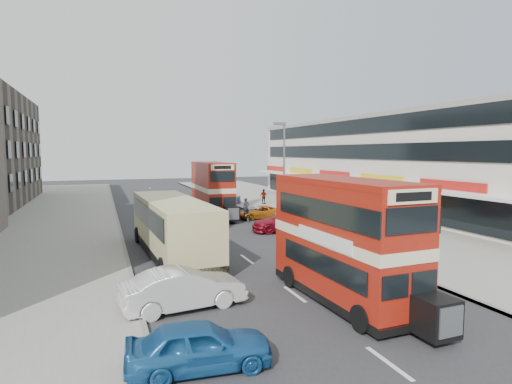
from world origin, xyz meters
name	(u,v)px	position (x,y,z in m)	size (l,w,h in m)	color
ground	(318,312)	(0.00, 0.00, 0.00)	(160.00, 160.00, 0.00)	#28282B
road_surface	(199,224)	(0.00, 20.00, 0.01)	(12.00, 90.00, 0.01)	#28282B
pavement_right	(329,215)	(12.00, 20.00, 0.07)	(12.00, 90.00, 0.15)	gray
pavement_left	(32,233)	(-12.00, 20.00, 0.07)	(12.00, 90.00, 0.15)	gray
kerb_left	(119,228)	(-6.10, 20.00, 0.07)	(0.20, 90.00, 0.16)	gray
kerb_right	(269,219)	(6.10, 20.00, 0.07)	(0.20, 90.00, 0.16)	gray
commercial_row	(390,163)	(19.95, 22.00, 4.70)	(9.90, 46.20, 9.30)	beige
street_lamp	(283,164)	(6.52, 18.00, 4.78)	(1.00, 0.20, 8.12)	slate
bus_main	(344,240)	(1.43, 0.65, 2.43)	(2.59, 8.41, 4.61)	black
bus_second	(212,189)	(2.02, 23.37, 2.48)	(2.48, 8.57, 4.70)	black
coach	(172,225)	(-3.62, 10.25, 1.73)	(3.39, 11.20, 2.93)	black
car_left_near	(200,345)	(-4.94, -2.52, 0.66)	(1.56, 3.88, 1.32)	#1A5391
car_left_front	(184,289)	(-4.53, 2.00, 0.75)	(1.59, 4.57, 1.51)	silver
car_right_a	(287,221)	(5.36, 14.61, 0.75)	(2.10, 5.17, 1.50)	maroon
car_right_b	(259,212)	(5.50, 20.84, 0.56)	(1.84, 3.99, 1.11)	#BE6013
car_right_c	(221,199)	(4.85, 30.64, 0.70)	(1.66, 4.13, 1.41)	#5A84B5
pedestrian_near	(322,221)	(7.21, 12.70, 0.94)	(0.59, 0.40, 1.59)	gray
pedestrian_far	(264,196)	(9.23, 29.35, 0.96)	(0.94, 0.39, 1.61)	gray
cyclist	(246,214)	(4.01, 19.92, 0.65)	(0.74, 1.67, 1.94)	gray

